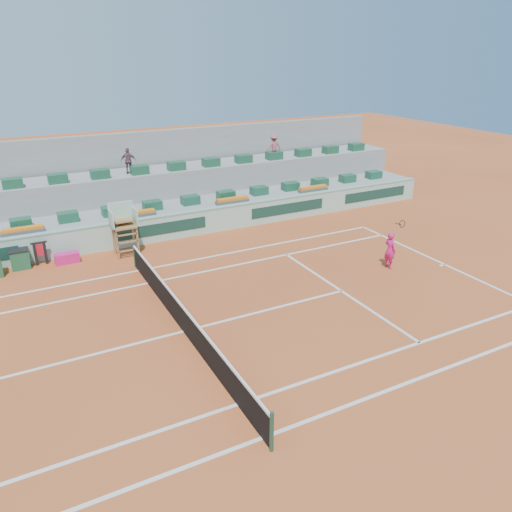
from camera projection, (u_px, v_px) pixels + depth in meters
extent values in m
plane|color=#A64720|center=(184.00, 332.00, 16.41)|extent=(90.00, 90.00, 0.00)
cube|color=gray|center=(109.00, 222.00, 24.93)|extent=(36.00, 4.00, 1.20)
cube|color=gray|center=(101.00, 200.00, 25.97)|extent=(36.00, 2.40, 2.60)
cube|color=gray|center=(93.00, 177.00, 26.93)|extent=(36.00, 0.40, 4.40)
cube|color=#DB1C75|center=(67.00, 258.00, 21.59)|extent=(1.01, 0.45, 0.45)
imported|color=#6F4A56|center=(129.00, 161.00, 25.59)|extent=(0.85, 0.54, 1.34)
imported|color=#A15058|center=(274.00, 147.00, 29.09)|extent=(0.93, 0.54, 1.43)
cube|color=silver|center=(445.00, 264.00, 21.49)|extent=(0.12, 10.97, 0.01)
cube|color=silver|center=(262.00, 438.00, 11.92)|extent=(23.77, 0.12, 0.01)
cube|color=silver|center=(139.00, 271.00, 20.90)|extent=(23.77, 0.12, 0.01)
cube|color=silver|center=(237.00, 404.00, 13.04)|extent=(23.77, 0.12, 0.01)
cube|color=silver|center=(148.00, 283.00, 19.78)|extent=(23.77, 0.12, 0.01)
cube|color=silver|center=(341.00, 291.00, 19.14)|extent=(0.12, 8.23, 0.01)
cube|color=silver|center=(184.00, 331.00, 16.41)|extent=(12.80, 0.12, 0.01)
cube|color=silver|center=(442.00, 265.00, 21.42)|extent=(0.30, 0.12, 0.01)
cube|color=black|center=(183.00, 319.00, 16.23)|extent=(0.03, 11.87, 0.92)
cube|color=white|center=(182.00, 306.00, 16.04)|extent=(0.06, 11.87, 0.07)
cylinder|color=#1B412C|center=(272.00, 432.00, 11.34)|extent=(0.10, 0.10, 1.10)
cylinder|color=#1B412C|center=(135.00, 255.00, 21.06)|extent=(0.10, 0.10, 1.10)
cube|color=#A3CDB7|center=(120.00, 235.00, 23.13)|extent=(36.00, 0.30, 1.20)
cube|color=#7EAA95|center=(119.00, 222.00, 22.89)|extent=(36.00, 0.34, 0.06)
cube|color=#153B30|center=(163.00, 229.00, 23.84)|extent=(4.40, 0.02, 0.56)
cube|color=#153B30|center=(288.00, 208.00, 26.83)|extent=(4.40, 0.02, 0.56)
cube|color=#153B30|center=(375.00, 194.00, 29.39)|extent=(4.40, 0.02, 0.56)
cube|color=olive|center=(117.00, 245.00, 21.73)|extent=(0.08, 0.08, 1.35)
cube|color=olive|center=(138.00, 242.00, 22.11)|extent=(0.08, 0.08, 1.35)
cube|color=olive|center=(114.00, 240.00, 22.30)|extent=(0.08, 0.08, 1.35)
cube|color=olive|center=(134.00, 237.00, 22.68)|extent=(0.08, 0.08, 1.35)
cube|color=olive|center=(124.00, 226.00, 21.93)|extent=(1.10, 0.90, 0.08)
cube|color=#A3CDB7|center=(121.00, 213.00, 22.04)|extent=(1.10, 0.08, 1.00)
cube|color=#A3CDB7|center=(111.00, 220.00, 21.57)|extent=(0.06, 0.90, 0.80)
cube|color=#A3CDB7|center=(135.00, 217.00, 22.01)|extent=(0.06, 0.90, 0.80)
cube|color=olive|center=(123.00, 220.00, 21.92)|extent=(0.80, 0.60, 0.08)
cube|color=olive|center=(128.00, 251.00, 22.04)|extent=(0.90, 0.08, 0.06)
cube|color=olive|center=(127.00, 242.00, 21.89)|extent=(0.90, 0.08, 0.06)
cube|color=olive|center=(127.00, 235.00, 21.76)|extent=(0.90, 0.08, 0.06)
cube|color=#1A4F35|center=(21.00, 223.00, 22.17)|extent=(0.90, 0.60, 0.44)
cube|color=#1A4F35|center=(68.00, 217.00, 23.03)|extent=(0.90, 0.60, 0.44)
cube|color=#1A4F35|center=(112.00, 211.00, 23.88)|extent=(0.90, 0.60, 0.44)
cube|color=#1A4F35|center=(152.00, 205.00, 24.74)|extent=(0.90, 0.60, 0.44)
cube|color=#1A4F35|center=(190.00, 200.00, 25.59)|extent=(0.90, 0.60, 0.44)
cube|color=#1A4F35|center=(226.00, 195.00, 26.44)|extent=(0.90, 0.60, 0.44)
cube|color=#1A4F35|center=(259.00, 190.00, 27.30)|extent=(0.90, 0.60, 0.44)
cube|color=#1A4F35|center=(290.00, 186.00, 28.15)|extent=(0.90, 0.60, 0.44)
cube|color=#1A4F35|center=(320.00, 182.00, 29.01)|extent=(0.90, 0.60, 0.44)
cube|color=#1A4F35|center=(347.00, 178.00, 29.86)|extent=(0.90, 0.60, 0.44)
cube|color=#1A4F35|center=(374.00, 175.00, 30.71)|extent=(0.90, 0.60, 0.44)
cube|color=#1A4F35|center=(12.00, 183.00, 23.19)|extent=(0.90, 0.60, 0.44)
cube|color=#1A4F35|center=(58.00, 178.00, 24.04)|extent=(0.90, 0.60, 0.44)
cube|color=#1A4F35|center=(100.00, 174.00, 24.90)|extent=(0.90, 0.60, 0.44)
cube|color=#1A4F35|center=(139.00, 170.00, 25.75)|extent=(0.90, 0.60, 0.44)
cube|color=#1A4F35|center=(176.00, 166.00, 26.60)|extent=(0.90, 0.60, 0.44)
cube|color=#1A4F35|center=(211.00, 162.00, 27.46)|extent=(0.90, 0.60, 0.44)
cube|color=#1A4F35|center=(243.00, 159.00, 28.31)|extent=(0.90, 0.60, 0.44)
cube|color=#1A4F35|center=(274.00, 155.00, 29.17)|extent=(0.90, 0.60, 0.44)
cube|color=#1A4F35|center=(303.00, 152.00, 30.02)|extent=(0.90, 0.60, 0.44)
cube|color=#1A4F35|center=(330.00, 150.00, 30.87)|extent=(0.90, 0.60, 0.44)
cube|color=#1A4F35|center=(356.00, 147.00, 31.73)|extent=(0.90, 0.60, 0.44)
cube|color=#505050|center=(23.00, 232.00, 21.57)|extent=(1.80, 0.36, 0.16)
cube|color=orange|center=(22.00, 229.00, 21.52)|extent=(1.70, 0.32, 0.12)
cube|color=#505050|center=(137.00, 215.00, 23.71)|extent=(1.80, 0.36, 0.16)
cube|color=orange|center=(137.00, 212.00, 23.65)|extent=(1.70, 0.32, 0.12)
cube|color=#505050|center=(232.00, 201.00, 25.84)|extent=(1.80, 0.36, 0.16)
cube|color=orange|center=(232.00, 199.00, 25.79)|extent=(1.70, 0.32, 0.12)
cube|color=#505050|center=(313.00, 190.00, 27.98)|extent=(1.80, 0.36, 0.16)
cube|color=orange|center=(313.00, 187.00, 27.92)|extent=(1.70, 0.32, 0.12)
cube|color=#1B5332|center=(20.00, 259.00, 21.01)|extent=(0.73, 0.63, 0.80)
cube|color=black|center=(18.00, 250.00, 20.84)|extent=(0.78, 0.67, 0.04)
cube|color=black|center=(35.00, 254.00, 21.24)|extent=(0.11, 0.11, 1.00)
cube|color=black|center=(45.00, 253.00, 21.41)|extent=(0.11, 0.11, 1.00)
cube|color=black|center=(39.00, 243.00, 21.13)|extent=(0.66, 0.09, 0.06)
cube|color=red|center=(40.00, 249.00, 21.23)|extent=(0.48, 0.04, 0.56)
imported|color=#DB1C75|center=(390.00, 250.00, 20.90)|extent=(0.40, 0.59, 1.59)
cylinder|color=black|center=(398.00, 224.00, 20.17)|extent=(0.03, 0.35, 0.09)
torus|color=black|center=(402.00, 224.00, 19.96)|extent=(0.31, 0.08, 0.31)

